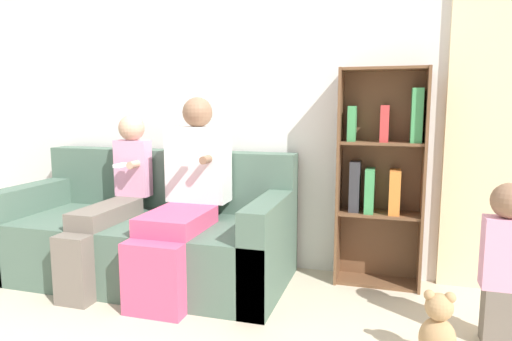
{
  "coord_description": "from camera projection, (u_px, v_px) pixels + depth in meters",
  "views": [
    {
      "loc": [
        1.44,
        -2.2,
        1.19
      ],
      "look_at": [
        0.61,
        0.59,
        0.77
      ],
      "focal_mm": 32.0,
      "sensor_mm": 36.0,
      "label": 1
    }
  ],
  "objects": [
    {
      "name": "adult_seated",
      "position": [
        185.0,
        192.0,
        2.94
      ],
      "size": [
        0.42,
        0.82,
        1.24
      ],
      "color": "#DB4C75",
      "rests_on": "ground_plane"
    },
    {
      "name": "back_wall",
      "position": [
        195.0,
        94.0,
        3.44
      ],
      "size": [
        10.0,
        0.06,
        2.55
      ],
      "color": "silver",
      "rests_on": "ground_plane"
    },
    {
      "name": "child_seated",
      "position": [
        111.0,
        199.0,
        3.07
      ],
      "size": [
        0.25,
        0.85,
        1.12
      ],
      "color": "#70665B",
      "rests_on": "ground_plane"
    },
    {
      "name": "bookshelf",
      "position": [
        381.0,
        172.0,
        3.0
      ],
      "size": [
        0.55,
        0.25,
        1.43
      ],
      "color": "brown",
      "rests_on": "ground_plane"
    },
    {
      "name": "teddy_bear",
      "position": [
        438.0,
        328.0,
        2.13
      ],
      "size": [
        0.17,
        0.14,
        0.34
      ],
      "color": "tan",
      "rests_on": "ground_plane"
    },
    {
      "name": "couch",
      "position": [
        148.0,
        236.0,
        3.18
      ],
      "size": [
        1.95,
        0.89,
        0.86
      ],
      "color": "#4C6656",
      "rests_on": "ground_plane"
    },
    {
      "name": "toddler_standing",
      "position": [
        505.0,
        259.0,
        2.24
      ],
      "size": [
        0.21,
        0.18,
        0.82
      ],
      "color": "#70665B",
      "rests_on": "ground_plane"
    },
    {
      "name": "ground_plane",
      "position": [
        127.0,
        311.0,
        2.66
      ],
      "size": [
        14.0,
        14.0,
        0.0
      ],
      "primitive_type": "plane",
      "color": "beige"
    }
  ]
}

